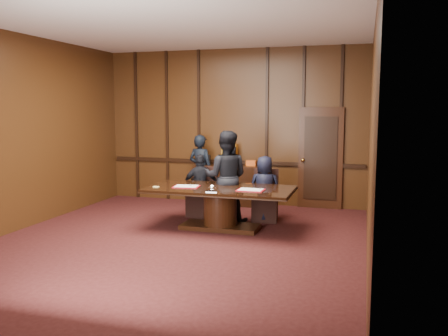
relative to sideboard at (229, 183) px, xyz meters
name	(u,v)px	position (x,y,z in m)	size (l,w,h in m)	color
room	(180,137)	(0.07, -3.12, 1.24)	(7.00, 7.04, 3.50)	black
sideboard	(229,183)	(0.00, 0.00, 0.00)	(1.60, 0.45, 1.54)	black
conference_table	(220,201)	(0.45, -2.16, 0.02)	(2.62, 1.32, 0.76)	black
folder_left	(186,186)	(-0.16, -2.26, 0.28)	(0.50, 0.39, 0.02)	#B7101E
folder_right	(251,190)	(1.04, -2.28, 0.28)	(0.46, 0.33, 0.02)	#B7101E
inkstand	(212,189)	(0.45, -2.61, 0.33)	(0.20, 0.14, 0.12)	white
notepad	(156,187)	(-0.68, -2.45, 0.28)	(0.10, 0.07, 0.01)	#FBDB7B
chair_left	(203,202)	(-0.20, -1.28, -0.19)	(0.58, 0.58, 0.99)	black
chair_right	(265,206)	(1.09, -1.28, -0.19)	(0.53, 0.53, 0.99)	black
signatory_left	(201,186)	(-0.20, -1.36, 0.15)	(0.74, 0.31, 1.27)	black
signatory_right	(265,189)	(1.10, -1.36, 0.15)	(0.62, 0.41, 1.28)	black
witness_left	(201,170)	(-0.63, -0.16, 0.31)	(0.58, 0.38, 1.59)	black
witness_right	(226,177)	(0.40, -1.63, 0.39)	(0.85, 0.67, 1.76)	black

